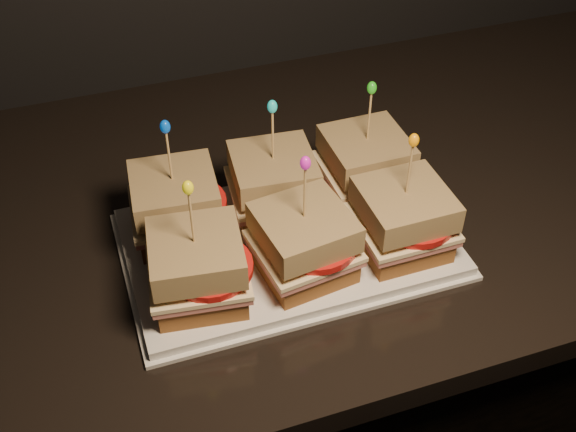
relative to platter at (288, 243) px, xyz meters
name	(u,v)px	position (x,y,z in m)	size (l,w,h in m)	color
granite_slab	(41,256)	(-0.30, 0.11, -0.03)	(2.17, 0.70, 0.04)	black
platter	(288,243)	(0.00, 0.00, 0.00)	(0.40, 0.25, 0.02)	white
platter_rim	(288,246)	(0.00, 0.00, -0.01)	(0.41, 0.26, 0.01)	white
sandwich_0_bread_bot	(178,223)	(-0.13, 0.06, 0.02)	(0.10, 0.10, 0.03)	brown
sandwich_0_ham	(177,212)	(-0.13, 0.06, 0.04)	(0.11, 0.11, 0.01)	#BE5652
sandwich_0_cheese	(176,208)	(-0.13, 0.06, 0.05)	(0.11, 0.11, 0.01)	#FDE4AB
sandwich_0_tomato	(186,204)	(-0.11, 0.05, 0.06)	(0.10, 0.10, 0.01)	red
sandwich_0_bread_top	(174,190)	(-0.13, 0.06, 0.08)	(0.10, 0.10, 0.03)	#58310B
sandwich_0_pick	(170,159)	(-0.13, 0.06, 0.12)	(0.00, 0.00, 0.09)	tan
sandwich_0_frill	(165,127)	(-0.13, 0.06, 0.17)	(0.01, 0.01, 0.02)	blue
sandwich_1_bread_bot	(274,202)	(0.00, 0.06, 0.02)	(0.10, 0.10, 0.03)	brown
sandwich_1_ham	(274,191)	(0.00, 0.06, 0.04)	(0.11, 0.11, 0.01)	#BE5652
sandwich_1_cheese	(274,187)	(0.00, 0.06, 0.05)	(0.11, 0.11, 0.01)	#FDE4AB
sandwich_1_tomato	(284,183)	(0.01, 0.05, 0.06)	(0.10, 0.10, 0.01)	red
sandwich_1_bread_top	(273,169)	(0.00, 0.06, 0.08)	(0.10, 0.10, 0.03)	#58310B
sandwich_1_pick	(273,138)	(0.00, 0.06, 0.12)	(0.00, 0.00, 0.09)	tan
sandwich_1_frill	(272,107)	(0.00, 0.06, 0.17)	(0.01, 0.01, 0.02)	#17C5C9
sandwich_2_bread_bot	(363,182)	(0.13, 0.06, 0.02)	(0.10, 0.10, 0.03)	brown
sandwich_2_ham	(364,171)	(0.13, 0.06, 0.04)	(0.11, 0.11, 0.01)	#BE5652
sandwich_2_cheese	(365,167)	(0.13, 0.06, 0.05)	(0.11, 0.11, 0.01)	#FDE4AB
sandwich_2_tomato	(375,164)	(0.14, 0.05, 0.06)	(0.10, 0.10, 0.01)	red
sandwich_2_bread_top	(366,149)	(0.13, 0.06, 0.08)	(0.10, 0.10, 0.03)	#58310B
sandwich_2_pick	(369,119)	(0.13, 0.06, 0.12)	(0.00, 0.00, 0.09)	tan
sandwich_2_frill	(372,88)	(0.13, 0.06, 0.17)	(0.01, 0.01, 0.02)	green
sandwich_3_bread_bot	(200,286)	(-0.13, -0.06, 0.02)	(0.10, 0.10, 0.03)	brown
sandwich_3_ham	(198,275)	(-0.13, -0.06, 0.04)	(0.11, 0.11, 0.01)	#BE5652
sandwich_3_cheese	(198,271)	(-0.13, -0.06, 0.05)	(0.11, 0.11, 0.01)	#FDE4AB
sandwich_3_tomato	(209,268)	(-0.11, -0.06, 0.06)	(0.10, 0.10, 0.01)	red
sandwich_3_bread_top	(196,253)	(-0.13, -0.06, 0.08)	(0.10, 0.10, 0.03)	#58310B
sandwich_3_pick	(192,221)	(-0.13, -0.06, 0.12)	(0.00, 0.00, 0.09)	tan
sandwich_3_frill	(188,188)	(-0.13, -0.06, 0.17)	(0.01, 0.01, 0.02)	yellow
sandwich_4_bread_bot	(303,261)	(0.00, -0.06, 0.02)	(0.10, 0.10, 0.03)	brown
sandwich_4_ham	(304,250)	(0.00, -0.06, 0.04)	(0.11, 0.11, 0.01)	#BE5652
sandwich_4_cheese	(304,246)	(0.00, -0.06, 0.05)	(0.11, 0.11, 0.01)	#FDE4AB
sandwich_4_tomato	(315,242)	(0.01, -0.06, 0.06)	(0.10, 0.10, 0.01)	red
sandwich_4_bread_top	(304,227)	(0.00, -0.06, 0.08)	(0.10, 0.10, 0.03)	#58310B
sandwich_4_pick	(305,196)	(0.00, -0.06, 0.12)	(0.00, 0.00, 0.09)	tan
sandwich_4_frill	(305,163)	(0.00, -0.06, 0.17)	(0.01, 0.01, 0.02)	#D41BBB
sandwich_5_bread_bot	(400,237)	(0.13, -0.06, 0.02)	(0.10, 0.10, 0.03)	brown
sandwich_5_ham	(402,226)	(0.13, -0.06, 0.04)	(0.11, 0.11, 0.01)	#BE5652
sandwich_5_cheese	(402,222)	(0.13, -0.06, 0.05)	(0.11, 0.11, 0.01)	#FDE4AB
sandwich_5_tomato	(414,219)	(0.14, -0.06, 0.06)	(0.10, 0.10, 0.01)	red
sandwich_5_bread_top	(405,204)	(0.13, -0.06, 0.08)	(0.10, 0.10, 0.03)	#58310B
sandwich_5_pick	(409,172)	(0.13, -0.06, 0.12)	(0.00, 0.00, 0.09)	tan
sandwich_5_frill	(414,140)	(0.13, -0.06, 0.17)	(0.01, 0.01, 0.02)	orange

